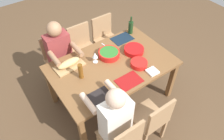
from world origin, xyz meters
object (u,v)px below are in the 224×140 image
Objects in this scene: serving_bowl_greens at (109,54)px; napkin_stack at (152,71)px; wine_bottle at (131,27)px; bread_loaf at (69,63)px; beer_bottle at (81,71)px; diner_near_left at (113,118)px; chair_far_center at (83,47)px; serving_bowl_salad at (134,50)px; dining_table at (112,68)px; chair_far_right at (105,37)px; cutting_board at (69,66)px; serving_bowl_fruit at (139,63)px; wine_glass at (95,56)px; diner_far_left at (60,53)px; chair_far_left at (58,57)px; chair_near_left at (123,139)px; chair_near_center at (152,119)px.

napkin_stack is at bearing -64.22° from serving_bowl_greens.
napkin_stack is (-0.31, -0.85, -0.10)m from wine_bottle.
napkin_stack is at bearing -40.70° from bread_loaf.
diner_near_left is at bearing -89.92° from beer_bottle.
chair_far_center is 2.97× the size of serving_bowl_salad.
chair_far_right is (0.46, 0.86, -0.18)m from dining_table.
dining_table is at bearing -31.02° from cutting_board.
serving_bowl_salad is 0.46m from napkin_stack.
serving_bowl_greens is 0.58m from cutting_board.
chair_far_center reaches higher than serving_bowl_fruit.
napkin_stack is (0.51, -0.60, -0.10)m from wine_glass.
cutting_board is (-0.95, -0.56, 0.27)m from chair_far_right.
chair_far_center is at bearing 21.86° from diner_far_left.
serving_bowl_fruit is at bearing -19.31° from beer_bottle.
serving_bowl_greens is (0.52, -0.69, 0.30)m from chair_far_left.
chair_far_center is at bearing 105.17° from napkin_stack.
cutting_board is 2.41× the size of wine_glass.
chair_far_left is at bearing 113.73° from wine_glass.
chair_near_left is 6.07× the size of napkin_stack.
serving_bowl_fruit is at bearing 108.18° from napkin_stack.
dining_table is 0.58m from cutting_board.
wine_bottle reaches higher than napkin_stack.
chair_near_center is at bearing -114.24° from serving_bowl_fruit.
diner_far_left is 0.60m from wine_glass.
bread_loaf is at bearing -173.64° from wine_bottle.
serving_bowl_salad is (0.87, 0.70, 0.08)m from diner_near_left.
chair_far_center is 5.12× the size of wine_glass.
wine_glass reaches higher than napkin_stack.
diner_far_left is 1.34m from diner_near_left.
chair_near_center is at bearing -21.86° from diner_near_left.
serving_bowl_fruit reaches higher than cutting_board.
wine_bottle is at bearing 19.41° from beer_bottle.
napkin_stack is at bearing -50.84° from dining_table.
chair_near_center is 2.12× the size of cutting_board.
beer_bottle is 0.33m from wine_glass.
chair_far_left is at bearing 124.34° from serving_bowl_fruit.
serving_bowl_salad is (0.87, 0.89, 0.30)m from chair_near_left.
wine_glass reaches higher than serving_bowl_salad.
serving_bowl_salad is 0.71× the size of cutting_board.
wine_glass reaches higher than serving_bowl_greens.
chair_near_center is at bearing -62.66° from beer_bottle.
wine_bottle reaches higher than dining_table.
wine_glass is 0.79m from napkin_stack.
diner_near_left is 5.45× the size of beer_bottle.
chair_near_left is (-0.46, -1.71, 0.00)m from chair_far_center.
chair_far_center is 1.36m from napkin_stack.
bread_loaf is 0.36m from wine_glass.
beer_bottle reaches higher than wine_glass.
bread_loaf is at bearing 97.59° from beer_bottle.
beer_bottle reaches higher than serving_bowl_fruit.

